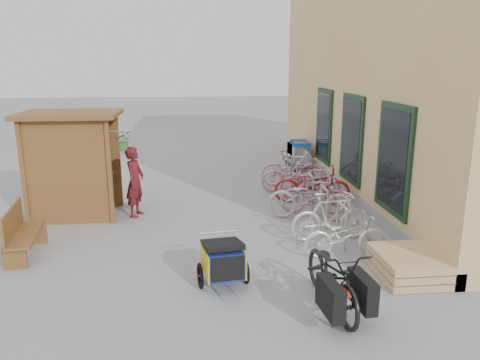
{
  "coord_description": "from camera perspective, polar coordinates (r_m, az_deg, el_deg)",
  "views": [
    {
      "loc": [
        -0.52,
        -8.23,
        3.49
      ],
      "look_at": [
        0.5,
        1.5,
        1.0
      ],
      "focal_mm": 35.0,
      "sensor_mm": 36.0,
      "label": 1
    }
  ],
  "objects": [
    {
      "name": "child_trailer",
      "position": [
        7.53,
        -2.09,
        -9.63
      ],
      "size": [
        0.84,
        1.36,
        0.79
      ],
      "rotation": [
        0.0,
        0.0,
        0.14
      ],
      "color": "navy",
      "rests_on": "ground"
    },
    {
      "name": "building",
      "position": [
        14.53,
        23.52,
        13.15
      ],
      "size": [
        6.07,
        13.0,
        7.0
      ],
      "color": "#D5B37A",
      "rests_on": "ground"
    },
    {
      "name": "bike_2",
      "position": [
        10.65,
        8.59,
        -2.18
      ],
      "size": [
        2.02,
        1.22,
        1.0
      ],
      "primitive_type": "imported",
      "rotation": [
        0.0,
        0.0,
        1.26
      ],
      "color": "#AFB0B4",
      "rests_on": "ground"
    },
    {
      "name": "bike_4",
      "position": [
        11.81,
        8.77,
        -0.59
      ],
      "size": [
        1.98,
        1.07,
        0.99
      ],
      "primitive_type": "imported",
      "rotation": [
        0.0,
        0.0,
        1.34
      ],
      "color": "maroon",
      "rests_on": "ground"
    },
    {
      "name": "shopping_carts",
      "position": [
        15.8,
        7.0,
        3.56
      ],
      "size": [
        0.55,
        1.53,
        0.99
      ],
      "color": "silver",
      "rests_on": "ground"
    },
    {
      "name": "person_kiosk",
      "position": [
        10.97,
        -12.67,
        -0.2
      ],
      "size": [
        0.54,
        0.68,
        1.62
      ],
      "primitive_type": "imported",
      "rotation": [
        0.0,
        0.0,
        1.29
      ],
      "color": "maroon",
      "rests_on": "ground"
    },
    {
      "name": "kiosk",
      "position": [
        11.22,
        -20.16,
        3.46
      ],
      "size": [
        2.49,
        1.65,
        2.4
      ],
      "color": "brown",
      "rests_on": "ground"
    },
    {
      "name": "bike_rack",
      "position": [
        11.39,
        8.57,
        -1.01
      ],
      "size": [
        0.05,
        5.35,
        0.86
      ],
      "color": "#A5A8AD",
      "rests_on": "ground"
    },
    {
      "name": "bike_5",
      "position": [
        12.2,
        8.53,
        -0.17
      ],
      "size": [
        1.62,
        0.56,
        0.96
      ],
      "primitive_type": "imported",
      "rotation": [
        0.0,
        0.0,
        1.5
      ],
      "color": "#C57F9A",
      "rests_on": "ground"
    },
    {
      "name": "cargo_bike",
      "position": [
        6.98,
        11.35,
        -11.47
      ],
      "size": [
        0.81,
        1.93,
        0.99
      ],
      "rotation": [
        0.0,
        0.0,
        0.09
      ],
      "color": "black",
      "rests_on": "ground"
    },
    {
      "name": "pallet_stack",
      "position": [
        8.35,
        19.8,
        -9.74
      ],
      "size": [
        1.0,
        1.2,
        0.4
      ],
      "color": "tan",
      "rests_on": "ground"
    },
    {
      "name": "bike_1",
      "position": [
        9.47,
        11.06,
        -4.38
      ],
      "size": [
        1.71,
        0.63,
        1.01
      ],
      "primitive_type": "imported",
      "rotation": [
        0.0,
        0.0,
        1.67
      ],
      "color": "silver",
      "rests_on": "ground"
    },
    {
      "name": "bike_0",
      "position": [
        8.81,
        12.7,
        -6.59
      ],
      "size": [
        1.55,
        0.58,
        0.81
      ],
      "primitive_type": "imported",
      "rotation": [
        0.0,
        0.0,
        1.6
      ],
      "color": "silver",
      "rests_on": "ground"
    },
    {
      "name": "bike_6",
      "position": [
        12.89,
        6.65,
        0.71
      ],
      "size": [
        1.87,
        0.7,
        0.97
      ],
      "primitive_type": "imported",
      "rotation": [
        0.0,
        0.0,
        1.6
      ],
      "color": "#C57F9A",
      "rests_on": "ground"
    },
    {
      "name": "ground",
      "position": [
        8.95,
        -2.21,
        -8.67
      ],
      "size": [
        80.0,
        80.0,
        0.0
      ],
      "primitive_type": "plane",
      "color": "gray"
    },
    {
      "name": "bike_3",
      "position": [
        11.05,
        9.0,
        -1.74
      ],
      "size": [
        1.63,
        0.76,
        0.95
      ],
      "primitive_type": "imported",
      "rotation": [
        0.0,
        0.0,
        1.36
      ],
      "color": "#C57F9A",
      "rests_on": "ground"
    },
    {
      "name": "bench",
      "position": [
        9.48,
        -25.2,
        -5.71
      ],
      "size": [
        0.62,
        1.5,
        0.93
      ],
      "rotation": [
        0.0,
        0.0,
        0.12
      ],
      "color": "brown",
      "rests_on": "ground"
    },
    {
      "name": "bike_7",
      "position": [
        13.38,
        6.37,
        1.45
      ],
      "size": [
        1.84,
        0.77,
        1.07
      ],
      "primitive_type": "imported",
      "rotation": [
        0.0,
        0.0,
        1.42
      ],
      "color": "#AFB0B4",
      "rests_on": "ground"
    }
  ]
}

